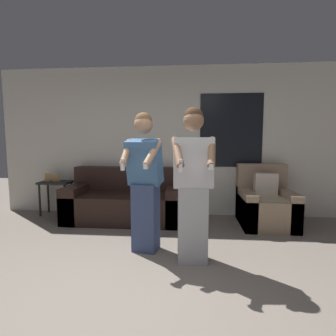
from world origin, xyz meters
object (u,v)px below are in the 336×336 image
Objects in this scene: couch at (126,202)px; side_table at (56,187)px; armchair at (265,205)px; person_left at (145,181)px; person_right at (193,185)px.

side_table is at bearing 170.82° from couch.
armchair reaches higher than couch.
person_left reaches higher than armchair.
couch reaches higher than side_table.
armchair is at bearing 33.71° from person_left.
side_table is 2.45m from person_left.
armchair is 1.26× the size of side_table.
armchair is 0.57× the size of person_left.
person_left reaches higher than couch.
side_table is (-1.39, 0.22, 0.21)m from couch.
person_right reaches higher than side_table.
armchair is 3.72m from side_table.
armchair is 2.20m from person_left.
person_left reaches higher than side_table.
person_left is (-1.78, -1.19, 0.55)m from armchair.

